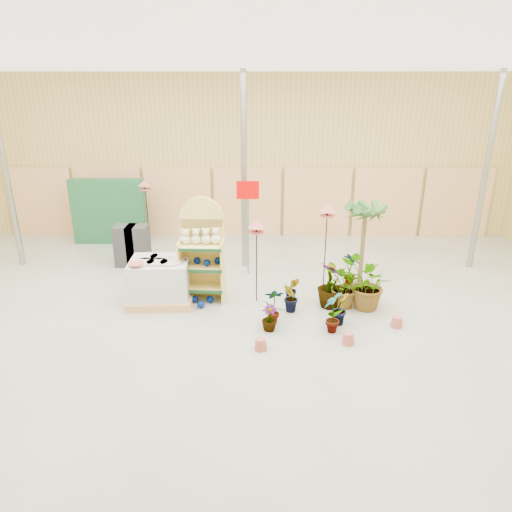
{
  "coord_description": "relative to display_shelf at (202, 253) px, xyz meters",
  "views": [
    {
      "loc": [
        0.4,
        -6.92,
        4.17
      ],
      "look_at": [
        0.3,
        1.5,
        1.0
      ],
      "focal_mm": 32.0,
      "sensor_mm": 36.0,
      "label": 1
    }
  ],
  "objects": [
    {
      "name": "bird_table_right",
      "position": [
        2.52,
        0.26,
        0.83
      ],
      "size": [
        0.34,
        0.34,
        1.93
      ],
      "color": "black",
      "rests_on": "ground"
    },
    {
      "name": "potted_plant_4",
      "position": [
        3.16,
        0.62,
        -0.58
      ],
      "size": [
        0.47,
        0.49,
        0.77
      ],
      "primitive_type": "imported",
      "rotation": [
        0.0,
        0.0,
        2.25
      ],
      "color": "#2E5B22",
      "rests_on": "ground"
    },
    {
      "name": "bird_table_back",
      "position": [
        -1.72,
        2.59,
        0.85
      ],
      "size": [
        0.34,
        0.34,
        1.95
      ],
      "color": "black",
      "rests_on": "ground"
    },
    {
      "name": "room",
      "position": [
        0.79,
        -0.82,
        1.25
      ],
      "size": [
        15.2,
        12.1,
        4.7
      ],
      "color": "gray",
      "rests_on": "ground"
    },
    {
      "name": "potted_plant_7",
      "position": [
        1.35,
        -1.38,
        -0.72
      ],
      "size": [
        0.38,
        0.38,
        0.49
      ],
      "primitive_type": "imported",
      "rotation": [
        0.0,
        0.0,
        5.76
      ],
      "color": "#2E5B22",
      "rests_on": "ground"
    },
    {
      "name": "teddy_bears",
      "position": [
        0.03,
        -0.1,
        0.37
      ],
      "size": [
        0.78,
        0.21,
        0.33
      ],
      "color": "beige",
      "rests_on": "display_shelf"
    },
    {
      "name": "bird_table_front",
      "position": [
        1.1,
        -0.18,
        0.62
      ],
      "size": [
        0.34,
        0.34,
        1.72
      ],
      "color": "black",
      "rests_on": "ground"
    },
    {
      "name": "gazing_balls_floor",
      "position": [
        -0.08,
        -0.41,
        -0.89
      ],
      "size": [
        0.63,
        0.39,
        0.15
      ],
      "color": "#00155B",
      "rests_on": "ground"
    },
    {
      "name": "potted_plant_10",
      "position": [
        3.25,
        -0.53,
        -0.44
      ],
      "size": [
        1.24,
        1.21,
        1.05
      ],
      "primitive_type": "imported",
      "rotation": [
        0.0,
        0.0,
        3.74
      ],
      "color": "#2E5B22",
      "rests_on": "ground"
    },
    {
      "name": "gazing_balls_shelf",
      "position": [
        0.0,
        -0.12,
        -0.13
      ],
      "size": [
        0.78,
        0.27,
        0.15
      ],
      "color": "#00155B",
      "rests_on": "display_shelf"
    },
    {
      "name": "charcoal_planters",
      "position": [
        -1.95,
        1.79,
        -0.47
      ],
      "size": [
        0.8,
        0.5,
        1.0
      ],
      "color": "black",
      "rests_on": "ground"
    },
    {
      "name": "potted_plant_3",
      "position": [
        2.57,
        -0.42,
        -0.49
      ],
      "size": [
        0.73,
        0.73,
        0.94
      ],
      "primitive_type": "imported",
      "rotation": [
        0.0,
        0.0,
        2.16
      ],
      "color": "#2E5B22",
      "rests_on": "ground"
    },
    {
      "name": "potted_plant_9",
      "position": [
        2.65,
        -1.12,
        -0.66
      ],
      "size": [
        0.42,
        0.43,
        0.61
      ],
      "primitive_type": "imported",
      "rotation": [
        0.0,
        0.0,
        0.83
      ],
      "color": "#2E5B22",
      "rests_on": "ground"
    },
    {
      "name": "trellis_stock",
      "position": [
        -3.01,
        3.47,
        -0.07
      ],
      "size": [
        2.0,
        0.3,
        1.8
      ],
      "primitive_type": "cube",
      "color": "#1A532D",
      "rests_on": "ground"
    },
    {
      "name": "potted_plant_8",
      "position": [
        2.47,
        -1.42,
        -0.57
      ],
      "size": [
        0.41,
        0.49,
        0.79
      ],
      "primitive_type": "imported",
      "rotation": [
        0.0,
        0.0,
        4.36
      ],
      "color": "#2E5B22",
      "rests_on": "ground"
    },
    {
      "name": "potted_plant_1",
      "position": [
        1.77,
        -0.68,
        -0.66
      ],
      "size": [
        0.27,
        0.34,
        0.61
      ],
      "primitive_type": "imported",
      "rotation": [
        0.0,
        0.0,
        4.72
      ],
      "color": "#2E5B22",
      "rests_on": "ground"
    },
    {
      "name": "offer_sign",
      "position": [
        0.89,
        1.25,
        0.6
      ],
      "size": [
        0.5,
        0.08,
        2.2
      ],
      "color": "gray",
      "rests_on": "ground"
    },
    {
      "name": "palm",
      "position": [
        3.43,
        0.84,
        0.67
      ],
      "size": [
        0.7,
        0.7,
        1.91
      ],
      "color": "brown",
      "rests_on": "ground"
    },
    {
      "name": "display_shelf",
      "position": [
        0.0,
        0.0,
        0.0
      ],
      "size": [
        0.91,
        0.59,
        2.12
      ],
      "rotation": [
        0.0,
        0.0,
        -0.04
      ],
      "color": "#DCBC58",
      "rests_on": "ground"
    },
    {
      "name": "potted_plant_2",
      "position": [
        2.83,
        -0.45,
        -0.52
      ],
      "size": [
        0.98,
        1.03,
        0.88
      ],
      "primitive_type": "imported",
      "rotation": [
        0.0,
        0.0,
        4.23
      ],
      "color": "#2E5B22",
      "rests_on": "ground"
    },
    {
      "name": "potted_plant_0",
      "position": [
        1.44,
        -1.11,
        -0.61
      ],
      "size": [
        0.39,
        0.27,
        0.72
      ],
      "primitive_type": "imported",
      "rotation": [
        0.0,
        0.0,
        3.17
      ],
      "color": "#2E5B22",
      "rests_on": "ground"
    },
    {
      "name": "pallet_stack",
      "position": [
        -0.84,
        -0.23,
        -0.51
      ],
      "size": [
        1.31,
        1.11,
        0.94
      ],
      "rotation": [
        0.0,
        0.0,
        0.04
      ],
      "color": "tan",
      "rests_on": "ground"
    },
    {
      "name": "potted_plant_5",
      "position": [
        1.83,
        -0.19,
        -0.7
      ],
      "size": [
        0.29,
        0.24,
        0.53
      ],
      "primitive_type": "imported",
      "rotation": [
        0.0,
        0.0,
        6.27
      ],
      "color": "#2E5B22",
      "rests_on": "ground"
    }
  ]
}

